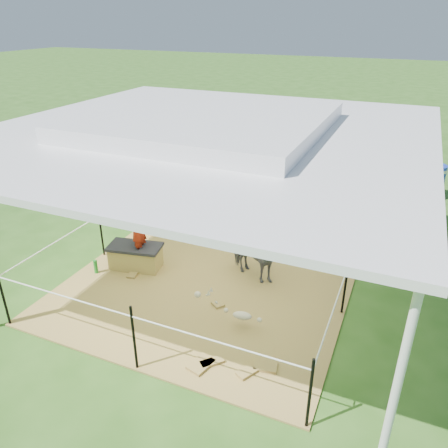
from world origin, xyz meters
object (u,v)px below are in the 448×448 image
at_px(trash_barrel, 432,182).
at_px(picnic_table_near, 362,154).
at_px(foal, 242,314).
at_px(distant_person, 369,153).
at_px(green_bottle, 96,267).
at_px(woman, 137,222).
at_px(pony, 252,256).
at_px(straw_bale, 136,258).

relative_size(trash_barrel, picnic_table_near, 0.46).
bearing_deg(trash_barrel, foal, -110.47).
xyz_separation_m(trash_barrel, distant_person, (-1.70, 1.44, 0.14)).
height_order(green_bottle, picnic_table_near, picnic_table_near).
distance_m(woman, pony, 2.07).
relative_size(straw_bale, pony, 0.85).
height_order(green_bottle, trash_barrel, trash_barrel).
distance_m(pony, trash_barrel, 6.03).
xyz_separation_m(straw_bale, picnic_table_near, (2.90, 7.77, 0.16)).
relative_size(woman, foal, 1.28).
xyz_separation_m(straw_bale, foal, (2.38, -0.81, 0.03)).
relative_size(foal, picnic_table_near, 0.45).
relative_size(straw_bale, distant_person, 0.77).
relative_size(straw_bale, green_bottle, 3.60).
distance_m(straw_bale, pony, 2.13).
xyz_separation_m(green_bottle, foal, (2.93, -0.36, 0.11)).
distance_m(straw_bale, trash_barrel, 7.60).
bearing_deg(straw_bale, green_bottle, -140.71).
bearing_deg(foal, trash_barrel, 61.44).
bearing_deg(woman, green_bottle, -66.92).
xyz_separation_m(pony, picnic_table_near, (0.85, 7.27, -0.08)).
relative_size(green_bottle, pony, 0.24).
bearing_deg(distant_person, pony, 69.10).
xyz_separation_m(woman, picnic_table_near, (2.80, 7.77, -0.57)).
xyz_separation_m(green_bottle, pony, (2.60, 0.95, 0.32)).
bearing_deg(woman, picnic_table_near, 148.57).
bearing_deg(foal, pony, 96.11).
bearing_deg(foal, picnic_table_near, 78.46).
distance_m(straw_bale, distant_person, 7.94).
bearing_deg(foal, green_bottle, 164.90).
bearing_deg(distant_person, green_bottle, 52.75).
xyz_separation_m(foal, trash_barrel, (2.48, 6.65, 0.17)).
bearing_deg(picnic_table_near, woman, -108.14).
relative_size(straw_bale, foal, 1.06).
height_order(woman, green_bottle, woman).
distance_m(foal, distant_person, 8.13).
relative_size(foal, trash_barrel, 0.96).
bearing_deg(pony, picnic_table_near, 14.66).
xyz_separation_m(straw_bale, woman, (0.10, 0.00, 0.73)).
bearing_deg(green_bottle, pony, 20.09).
relative_size(straw_bale, trash_barrel, 1.03).
bearing_deg(woman, straw_bale, -101.61).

